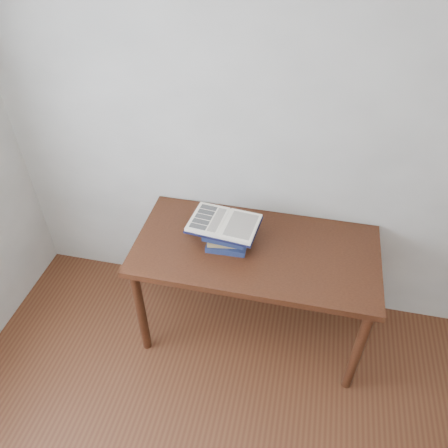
# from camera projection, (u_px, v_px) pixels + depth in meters

# --- Properties ---
(room_shell) EXTENTS (3.54, 3.54, 2.62)m
(room_shell) POSITION_uv_depth(u_px,v_px,m) (168.00, 386.00, 1.00)
(room_shell) COLOR beige
(room_shell) RESTS_ON ground
(desk) EXTENTS (1.44, 0.72, 0.77)m
(desk) POSITION_uv_depth(u_px,v_px,m) (255.00, 260.00, 2.63)
(desk) COLOR #442111
(desk) RESTS_ON ground
(book_stack) EXTENTS (0.26, 0.21, 0.13)m
(book_stack) POSITION_uv_depth(u_px,v_px,m) (226.00, 236.00, 2.55)
(book_stack) COLOR #18244A
(book_stack) RESTS_ON desk
(open_book) EXTENTS (0.42, 0.32, 0.03)m
(open_book) POSITION_uv_depth(u_px,v_px,m) (224.00, 223.00, 2.52)
(open_book) COLOR black
(open_book) RESTS_ON book_stack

